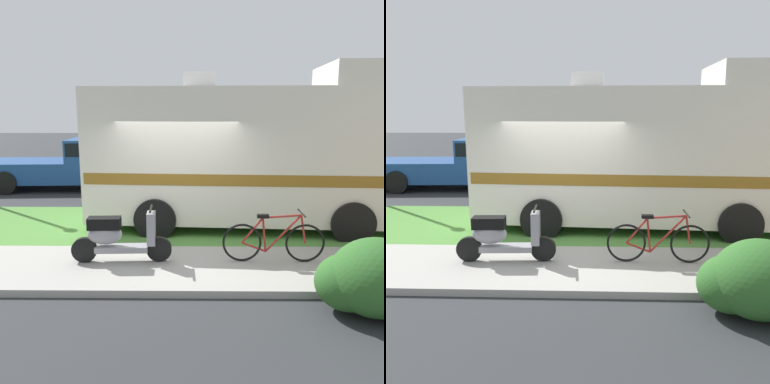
% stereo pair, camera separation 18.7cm
% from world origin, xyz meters
% --- Properties ---
extents(ground_plane, '(80.00, 80.00, 0.00)m').
position_xyz_m(ground_plane, '(0.00, 0.00, 0.00)').
color(ground_plane, '#2D3033').
extents(sidewalk, '(24.00, 2.00, 0.12)m').
position_xyz_m(sidewalk, '(0.00, -1.20, 0.06)').
color(sidewalk, '#9E9B93').
rests_on(sidewalk, ground).
extents(grass_strip, '(24.00, 3.40, 0.08)m').
position_xyz_m(grass_strip, '(0.00, 1.50, 0.04)').
color(grass_strip, '#4C8438').
rests_on(grass_strip, ground).
extents(motorhome_rv, '(7.13, 3.02, 3.70)m').
position_xyz_m(motorhome_rv, '(1.64, 1.69, 1.76)').
color(motorhome_rv, silver).
rests_on(motorhome_rv, ground).
extents(scooter, '(1.74, 0.50, 0.97)m').
position_xyz_m(scooter, '(-0.96, -1.02, 0.57)').
color(scooter, black).
rests_on(scooter, ground).
extents(bicycle, '(1.78, 0.52, 0.90)m').
position_xyz_m(bicycle, '(1.75, -0.99, 0.50)').
color(bicycle, black).
rests_on(bicycle, ground).
extents(pickup_truck_near, '(5.77, 2.50, 1.74)m').
position_xyz_m(pickup_truck_near, '(-3.61, 6.42, 0.93)').
color(pickup_truck_near, '#1E478C').
rests_on(pickup_truck_near, ground).
extents(bush_by_porch, '(1.50, 1.12, 1.06)m').
position_xyz_m(bush_by_porch, '(2.79, -2.69, 0.50)').
color(bush_by_porch, '#2D6026').
rests_on(bush_by_porch, ground).
extents(bottle_spare, '(0.08, 0.08, 0.28)m').
position_xyz_m(bottle_spare, '(3.47, -0.66, 0.24)').
color(bottle_spare, navy).
rests_on(bottle_spare, ground).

